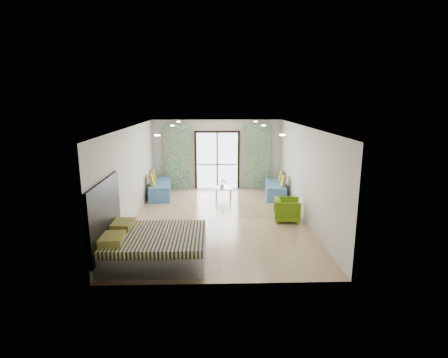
{
  "coord_description": "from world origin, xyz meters",
  "views": [
    {
      "loc": [
        -0.16,
        -9.82,
        3.43
      ],
      "look_at": [
        0.16,
        0.25,
        1.15
      ],
      "focal_mm": 28.0,
      "sensor_mm": 36.0,
      "label": 1
    }
  ],
  "objects_px": {
    "coffee_table": "(223,189)",
    "armchair": "(287,209)",
    "daybed_right": "(276,189)",
    "bed": "(153,247)",
    "daybed_left": "(160,188)"
  },
  "relations": [
    {
      "from": "daybed_right",
      "to": "daybed_left",
      "type": "bearing_deg",
      "value": -175.47
    },
    {
      "from": "daybed_right",
      "to": "armchair",
      "type": "height_order",
      "value": "daybed_right"
    },
    {
      "from": "bed",
      "to": "daybed_right",
      "type": "height_order",
      "value": "daybed_right"
    },
    {
      "from": "daybed_right",
      "to": "armchair",
      "type": "xyz_separation_m",
      "value": [
        -0.14,
        -2.66,
        0.1
      ]
    },
    {
      "from": "daybed_right",
      "to": "coffee_table",
      "type": "bearing_deg",
      "value": -168.87
    },
    {
      "from": "daybed_left",
      "to": "coffee_table",
      "type": "height_order",
      "value": "daybed_left"
    },
    {
      "from": "armchair",
      "to": "daybed_right",
      "type": "bearing_deg",
      "value": 4.36
    },
    {
      "from": "daybed_left",
      "to": "armchair",
      "type": "xyz_separation_m",
      "value": [
        4.09,
        -2.78,
        0.07
      ]
    },
    {
      "from": "bed",
      "to": "daybed_left",
      "type": "relative_size",
      "value": 1.11
    },
    {
      "from": "coffee_table",
      "to": "bed",
      "type": "bearing_deg",
      "value": -108.71
    },
    {
      "from": "coffee_table",
      "to": "armchair",
      "type": "distance_m",
      "value": 3.06
    },
    {
      "from": "bed",
      "to": "armchair",
      "type": "distance_m",
      "value": 4.25
    },
    {
      "from": "coffee_table",
      "to": "armchair",
      "type": "height_order",
      "value": "armchair"
    },
    {
      "from": "bed",
      "to": "daybed_left",
      "type": "distance_m",
      "value": 5.29
    },
    {
      "from": "bed",
      "to": "coffee_table",
      "type": "distance_m",
      "value": 5.24
    }
  ]
}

